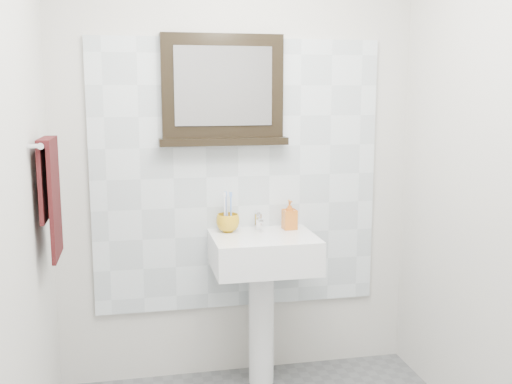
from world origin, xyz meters
TOP-DOWN VIEW (x-y plane):
  - back_wall at (0.00, 1.10)m, footprint 2.00×0.01m
  - front_wall at (0.00, -1.10)m, footprint 2.00×0.01m
  - left_wall at (-1.00, 0.00)m, footprint 0.01×2.20m
  - splashback at (0.00, 1.09)m, footprint 1.60×0.02m
  - pedestal_sink at (0.10, 0.87)m, footprint 0.55×0.44m
  - toothbrush_cup at (-0.07, 0.99)m, footprint 0.14×0.14m
  - toothbrushes at (-0.07, 0.99)m, footprint 0.05×0.04m
  - soap_dispenser at (0.27, 0.98)m, footprint 0.08×0.08m
  - framed_mirror at (-0.08, 1.06)m, footprint 0.70×0.11m
  - towel_bar at (-0.95, 0.65)m, footprint 0.07×0.40m
  - hand_towel at (-0.94, 0.65)m, footprint 0.06×0.30m

SIDE VIEW (x-z plane):
  - pedestal_sink at x=0.10m, z-range 0.20..1.16m
  - toothbrush_cup at x=-0.07m, z-range 0.86..0.96m
  - soap_dispenser at x=0.27m, z-range 0.86..1.02m
  - toothbrushes at x=-0.07m, z-range 0.88..1.09m
  - splashback at x=0.00m, z-range 0.40..1.90m
  - hand_towel at x=-0.94m, z-range 0.91..1.46m
  - back_wall at x=0.00m, z-range 0.00..2.50m
  - front_wall at x=0.00m, z-range 0.00..2.50m
  - left_wall at x=-1.00m, z-range 0.00..2.50m
  - towel_bar at x=-0.95m, z-range 1.38..1.41m
  - framed_mirror at x=-0.08m, z-range 1.32..1.91m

